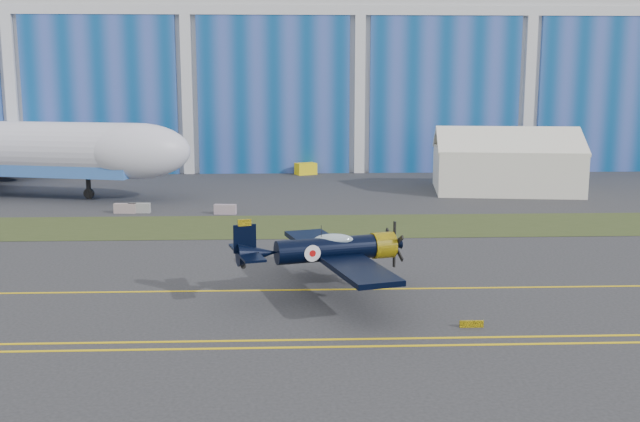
{
  "coord_description": "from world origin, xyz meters",
  "views": [
    {
      "loc": [
        12.93,
        -47.54,
        12.41
      ],
      "look_at": [
        15.0,
        2.89,
        3.3
      ],
      "focal_mm": 42.0,
      "sensor_mm": 36.0,
      "label": 1
    }
  ],
  "objects_px": {
    "shipping_container": "(91,167)",
    "tug": "(306,169)",
    "tent": "(506,159)",
    "warbird": "(326,249)"
  },
  "relations": [
    {
      "from": "shipping_container",
      "to": "tug",
      "type": "relative_size",
      "value": 2.42
    },
    {
      "from": "tent",
      "to": "shipping_container",
      "type": "relative_size",
      "value": 2.7
    },
    {
      "from": "shipping_container",
      "to": "tug",
      "type": "bearing_deg",
      "value": 24.95
    },
    {
      "from": "shipping_container",
      "to": "tug",
      "type": "xyz_separation_m",
      "value": [
        26.83,
        1.49,
        -0.59
      ]
    },
    {
      "from": "shipping_container",
      "to": "tug",
      "type": "distance_m",
      "value": 26.88
    },
    {
      "from": "tent",
      "to": "shipping_container",
      "type": "height_order",
      "value": "tent"
    },
    {
      "from": "shipping_container",
      "to": "warbird",
      "type": "bearing_deg",
      "value": -41.05
    },
    {
      "from": "tent",
      "to": "warbird",
      "type": "bearing_deg",
      "value": -111.31
    },
    {
      "from": "tug",
      "to": "tent",
      "type": "bearing_deg",
      "value": -57.98
    },
    {
      "from": "warbird",
      "to": "tug",
      "type": "bearing_deg",
      "value": 74.25
    }
  ]
}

